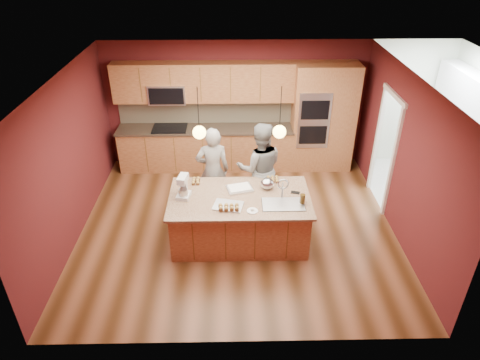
{
  "coord_description": "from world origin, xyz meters",
  "views": [
    {
      "loc": [
        -0.07,
        -6.19,
        4.65
      ],
      "look_at": [
        0.05,
        -0.1,
        1.01
      ],
      "focal_mm": 32.0,
      "sensor_mm": 36.0,
      "label": 1
    }
  ],
  "objects_px": {
    "stand_mixer": "(183,188)",
    "mixing_bowl": "(267,184)",
    "person_left": "(213,171)",
    "person_right": "(260,168)",
    "island": "(240,218)"
  },
  "relations": [
    {
      "from": "island",
      "to": "person_right",
      "type": "xyz_separation_m",
      "value": [
        0.37,
        0.9,
        0.44
      ]
    },
    {
      "from": "stand_mixer",
      "to": "mixing_bowl",
      "type": "bearing_deg",
      "value": 19.79
    },
    {
      "from": "person_right",
      "to": "mixing_bowl",
      "type": "relative_size",
      "value": 7.52
    },
    {
      "from": "island",
      "to": "person_left",
      "type": "xyz_separation_m",
      "value": [
        -0.48,
        0.9,
        0.4
      ]
    },
    {
      "from": "mixing_bowl",
      "to": "stand_mixer",
      "type": "bearing_deg",
      "value": -170.75
    },
    {
      "from": "person_right",
      "to": "stand_mixer",
      "type": "relative_size",
      "value": 4.59
    },
    {
      "from": "person_right",
      "to": "island",
      "type": "bearing_deg",
      "value": 65.28
    },
    {
      "from": "stand_mixer",
      "to": "person_right",
      "type": "bearing_deg",
      "value": 44.34
    },
    {
      "from": "person_left",
      "to": "mixing_bowl",
      "type": "xyz_separation_m",
      "value": [
        0.93,
        -0.64,
        0.11
      ]
    },
    {
      "from": "island",
      "to": "stand_mixer",
      "type": "distance_m",
      "value": 1.09
    },
    {
      "from": "person_right",
      "to": "stand_mixer",
      "type": "distance_m",
      "value": 1.56
    },
    {
      "from": "person_left",
      "to": "person_right",
      "type": "height_order",
      "value": "person_right"
    },
    {
      "from": "person_left",
      "to": "mixing_bowl",
      "type": "height_order",
      "value": "person_left"
    },
    {
      "from": "island",
      "to": "person_left",
      "type": "bearing_deg",
      "value": 118.17
    },
    {
      "from": "island",
      "to": "person_left",
      "type": "distance_m",
      "value": 1.1
    }
  ]
}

